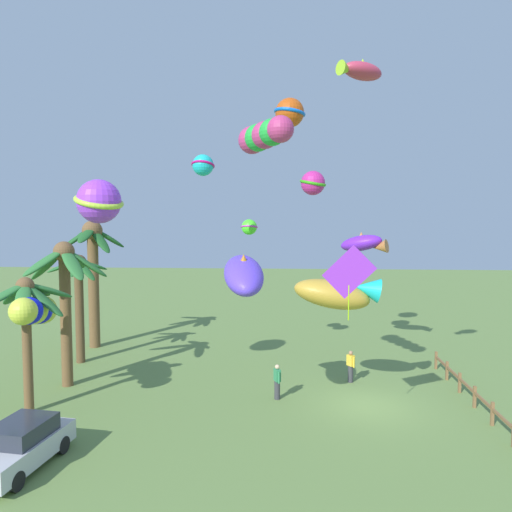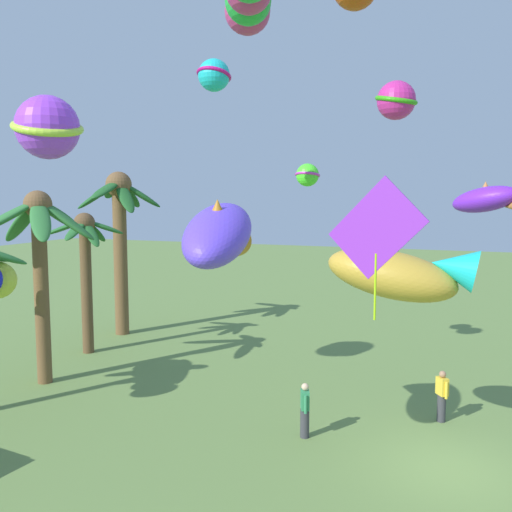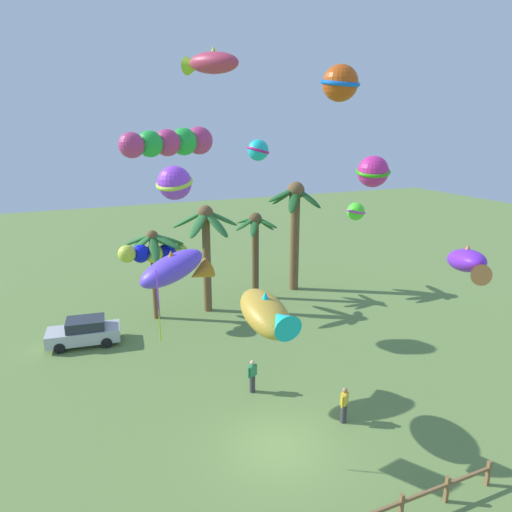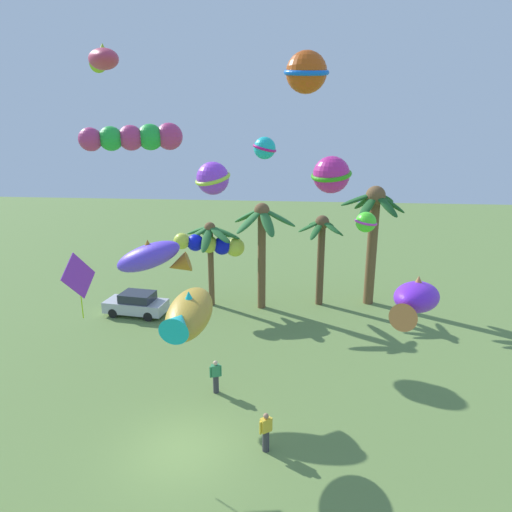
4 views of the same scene
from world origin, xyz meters
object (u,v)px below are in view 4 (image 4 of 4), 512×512
(kite_ball_0, at_px, (265,148))
(kite_ball_1, at_px, (306,72))
(kite_fish_5, at_px, (153,257))
(kite_fish_6, at_px, (103,59))
(kite_tube_7, at_px, (136,138))
(kite_fish_10, at_px, (188,314))
(palm_tree_1, at_px, (262,232))
(spectator_0, at_px, (216,376))
(palm_tree_0, at_px, (210,241))
(palm_tree_3, at_px, (374,221))
(parked_car_0, at_px, (136,304))
(kite_diamond_8, at_px, (79,277))
(kite_ball_4, at_px, (366,222))
(kite_ball_9, at_px, (331,175))
(spectator_1, at_px, (266,432))
(palm_tree_2, at_px, (322,241))
(kite_fish_11, at_px, (416,299))
(kite_ball_2, at_px, (213,178))
(kite_tube_3, at_px, (212,245))

(kite_ball_0, bearing_deg, kite_ball_1, -66.28)
(kite_fish_5, relative_size, kite_fish_6, 1.82)
(kite_tube_7, height_order, kite_fish_10, kite_tube_7)
(palm_tree_1, bearing_deg, spectator_0, -96.45)
(palm_tree_0, distance_m, kite_fish_10, 13.10)
(palm_tree_3, height_order, kite_ball_1, kite_ball_1)
(parked_car_0, bearing_deg, palm_tree_3, 13.37)
(kite_fish_5, relative_size, kite_fish_10, 0.96)
(kite_fish_5, bearing_deg, kite_diamond_8, -112.11)
(kite_fish_6, bearing_deg, kite_ball_4, 28.28)
(kite_ball_4, bearing_deg, kite_fish_6, -151.72)
(palm_tree_3, distance_m, kite_ball_9, 14.73)
(kite_diamond_8, relative_size, kite_fish_10, 0.69)
(spectator_1, height_order, kite_tube_7, kite_tube_7)
(spectator_0, bearing_deg, palm_tree_2, 66.00)
(kite_diamond_8, bearing_deg, kite_fish_10, 0.03)
(kite_ball_4, bearing_deg, palm_tree_1, 121.88)
(palm_tree_0, distance_m, kite_fish_5, 9.28)
(kite_ball_1, bearing_deg, palm_tree_0, 118.50)
(palm_tree_2, bearing_deg, kite_ball_1, -96.52)
(kite_fish_11, bearing_deg, parked_car_0, 136.57)
(kite_ball_0, relative_size, kite_tube_7, 0.35)
(spectator_1, xyz_separation_m, kite_fish_11, (4.52, -1.24, 5.91))
(palm_tree_3, bearing_deg, palm_tree_0, -172.35)
(palm_tree_3, height_order, kite_ball_2, kite_ball_2)
(palm_tree_3, xyz_separation_m, kite_ball_2, (-9.79, -4.32, 3.13))
(kite_ball_4, bearing_deg, parked_car_0, 153.89)
(palm_tree_2, xyz_separation_m, kite_tube_7, (-8.14, -10.81, 6.82))
(palm_tree_2, distance_m, kite_ball_1, 14.96)
(spectator_1, height_order, kite_ball_4, kite_ball_4)
(kite_tube_7, bearing_deg, palm_tree_1, 66.38)
(palm_tree_1, xyz_separation_m, spectator_1, (1.40, -13.86, -4.37))
(parked_car_0, height_order, kite_ball_0, kite_ball_0)
(kite_fish_6, bearing_deg, kite_tube_3, 87.37)
(palm_tree_0, relative_size, spectator_0, 3.61)
(kite_ball_1, height_order, kite_fish_10, kite_ball_1)
(spectator_1, bearing_deg, palm_tree_3, 69.28)
(kite_ball_9, bearing_deg, kite_ball_2, 123.08)
(spectator_0, bearing_deg, kite_tube_7, 171.18)
(palm_tree_3, relative_size, spectator_1, 5.06)
(kite_ball_2, relative_size, kite_ball_4, 2.56)
(kite_ball_0, distance_m, kite_fish_11, 10.72)
(kite_fish_5, distance_m, kite_diamond_8, 4.15)
(kite_fish_5, xyz_separation_m, kite_fish_10, (2.54, -3.83, -1.02))
(parked_car_0, bearing_deg, kite_ball_0, -28.15)
(palm_tree_1, bearing_deg, kite_tube_3, -176.98)
(kite_ball_0, xyz_separation_m, kite_fish_11, (5.22, -8.47, -3.98))
(spectator_1, bearing_deg, kite_ball_9, 41.59)
(palm_tree_0, bearing_deg, spectator_0, -77.85)
(kite_ball_0, bearing_deg, kite_fish_5, -154.02)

